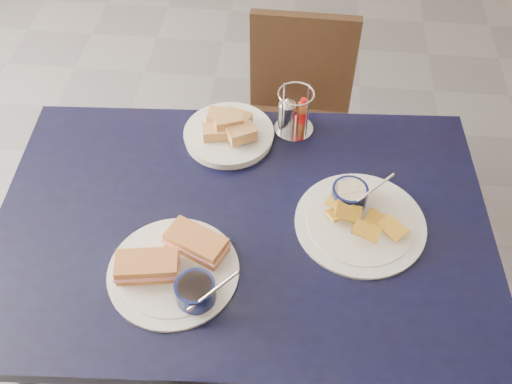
# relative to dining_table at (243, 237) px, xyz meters

# --- Properties ---
(ground) EXTENTS (6.00, 6.00, 0.00)m
(ground) POSITION_rel_dining_table_xyz_m (0.04, 0.25, -0.68)
(ground) COLOR #504F54
(ground) RESTS_ON ground
(dining_table) EXTENTS (1.28, 0.90, 0.75)m
(dining_table) POSITION_rel_dining_table_xyz_m (0.00, 0.00, 0.00)
(dining_table) COLOR black
(dining_table) RESTS_ON ground
(chair_far) EXTENTS (0.39, 0.37, 0.80)m
(chair_far) POSITION_rel_dining_table_xyz_m (0.11, 0.76, -0.22)
(chair_far) COLOR black
(chair_far) RESTS_ON ground
(sandwich_plate) EXTENTS (0.32, 0.30, 0.12)m
(sandwich_plate) POSITION_rel_dining_table_xyz_m (-0.13, -0.16, 0.09)
(sandwich_plate) COLOR white
(sandwich_plate) RESTS_ON dining_table
(plantain_plate) EXTENTS (0.32, 0.32, 0.12)m
(plantain_plate) POSITION_rel_dining_table_xyz_m (0.28, 0.04, 0.08)
(plantain_plate) COLOR white
(plantain_plate) RESTS_ON dining_table
(bread_basket) EXTENTS (0.25, 0.25, 0.08)m
(bread_basket) POSITION_rel_dining_table_xyz_m (-0.07, 0.29, 0.09)
(bread_basket) COLOR white
(bread_basket) RESTS_ON dining_table
(condiment_caddy) EXTENTS (0.11, 0.11, 0.14)m
(condiment_caddy) POSITION_rel_dining_table_xyz_m (0.10, 0.35, 0.12)
(condiment_caddy) COLOR silver
(condiment_caddy) RESTS_ON dining_table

